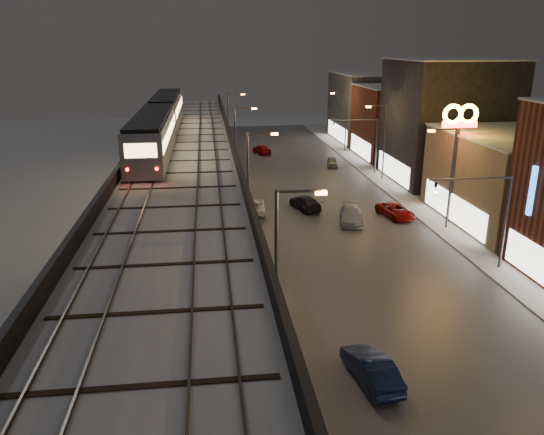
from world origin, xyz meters
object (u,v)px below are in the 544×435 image
car_mid_silver (254,207)px  car_onc_dark (395,212)px  subway_train (161,120)px  car_onc_red (333,162)px  car_mid_dark (305,203)px  car_onc_white (351,215)px  car_near_white (371,369)px  car_far_white (262,149)px

car_mid_silver → car_onc_dark: size_ratio=1.04×
subway_train → car_onc_red: subway_train is taller
car_onc_dark → car_onc_red: (-0.79, 22.45, -0.02)m
subway_train → car_mid_dark: 16.79m
car_mid_silver → car_onc_white: bearing=159.0°
car_near_white → car_mid_silver: size_ratio=0.94×
car_mid_dark → car_onc_red: size_ratio=1.30×
car_mid_dark → car_far_white: (-1.40, 28.43, 0.03)m
car_far_white → car_mid_silver: bearing=64.8°
car_far_white → car_onc_dark: (9.39, -32.07, -0.07)m
car_mid_dark → car_onc_white: (3.42, -4.54, 0.03)m
car_far_white → car_onc_red: car_far_white is taller
car_near_white → car_mid_dark: 28.40m
subway_train → car_near_white: subway_train is taller
car_near_white → car_mid_dark: car_near_white is taller
car_onc_dark → car_onc_red: size_ratio=1.27×
car_onc_red → car_mid_silver: bearing=-111.7°
car_mid_silver → car_onc_dark: 13.59m
subway_train → car_mid_silver: size_ratio=7.68×
subway_train → car_onc_red: 26.44m
subway_train → car_onc_white: (17.45, -9.63, -7.67)m
car_mid_dark → car_far_white: bearing=-101.4°
car_far_white → subway_train: bearing=43.9°
car_mid_dark → car_onc_white: 5.69m
car_near_white → car_mid_dark: bearing=-102.1°
car_near_white → car_onc_red: car_near_white is taller
car_mid_dark → car_far_white: size_ratio=1.13×
car_mid_silver → car_onc_dark: (13.21, -3.19, -0.02)m
car_mid_silver → car_far_white: bearing=-93.2°
car_mid_silver → car_onc_red: size_ratio=1.32×
car_onc_dark → car_far_white: bearing=93.0°
car_onc_dark → car_onc_white: bearing=177.8°
car_near_white → car_onc_red: bearing=-109.1°
car_mid_dark → car_far_white: 28.46m
subway_train → car_onc_white: 21.35m
subway_train → car_mid_dark: subway_train is taller
car_mid_dark → car_onc_red: bearing=-125.1°
car_mid_dark → car_mid_silver: bearing=-9.2°
car_near_white → car_far_white: size_ratio=1.07×
subway_train → car_onc_dark: subway_train is taller
car_near_white → car_mid_dark: size_ratio=0.95×
car_mid_dark → car_onc_dark: size_ratio=1.03×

